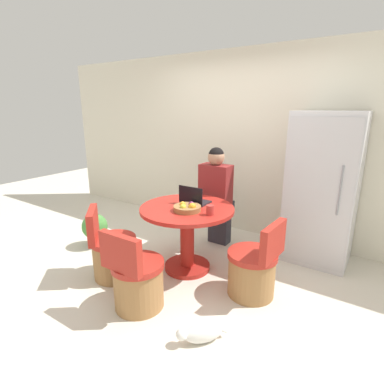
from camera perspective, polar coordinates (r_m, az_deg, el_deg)
ground_plane at (r=3.54m, az=-2.99°, el=-15.13°), size 12.00×12.00×0.00m
wall_back at (r=4.45m, az=9.22°, el=8.93°), size 7.00×0.06×2.60m
refrigerator at (r=3.83m, az=23.54°, el=0.47°), size 0.75×0.64×1.78m
dining_table at (r=3.39m, az=-0.94°, el=-6.60°), size 1.05×1.05×0.76m
chair_right_side at (r=3.11m, az=11.60°, el=-14.37°), size 0.49×0.49×0.80m
chair_near_left_corner at (r=3.46m, az=-14.88°, el=-11.34°), size 0.56×0.56×0.80m
chair_near_camera at (r=2.93m, az=-10.42°, el=-16.33°), size 0.49×0.49×0.80m
person_seated at (r=3.94m, az=4.77°, el=-0.13°), size 0.40×0.37×1.34m
laptop at (r=3.43m, az=0.38°, el=-1.45°), size 0.31×0.22×0.21m
fruit_bowl at (r=3.18m, az=-0.88°, el=-3.02°), size 0.29×0.29×0.10m
coffee_cup at (r=3.06m, az=3.46°, el=-3.47°), size 0.08×0.08×0.10m
cat at (r=2.64m, az=1.74°, el=-25.29°), size 0.32×0.34×0.16m
potted_plant at (r=4.24m, az=-18.01°, el=-6.60°), size 0.34×0.34×0.45m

